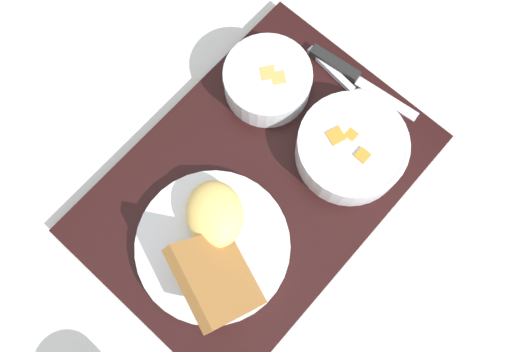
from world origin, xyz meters
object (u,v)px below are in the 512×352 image
bowl_soup (268,80)px  plate_main (214,243)px  knife (345,71)px  spoon (357,95)px  bowl_salad (351,148)px

bowl_soup → plate_main: plate_main is taller
bowl_soup → plate_main: 0.23m
plate_main → bowl_soup: bearing=-161.7°
knife → spoon: 0.04m
bowl_soup → spoon: bearing=119.6°
bowl_soup → knife: bowl_soup is taller
bowl_soup → knife: bearing=137.6°
knife → bowl_salad: bearing=-54.8°
bowl_soup → spoon: (-0.06, 0.11, -0.02)m
spoon → plate_main: bearing=-84.8°
plate_main → spoon: plate_main is taller
bowl_salad → plate_main: (0.20, -0.07, -0.00)m
bowl_soup → plate_main: size_ratio=0.61×
bowl_soup → plate_main: bearing=18.3°
bowl_salad → spoon: bearing=-155.6°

